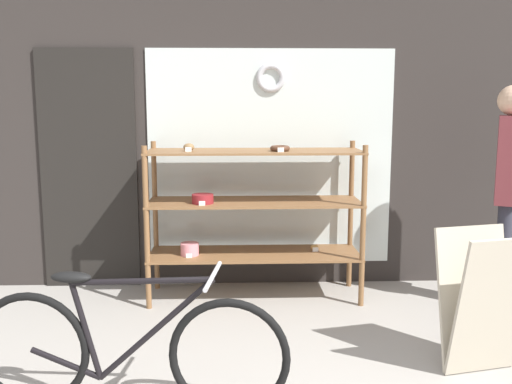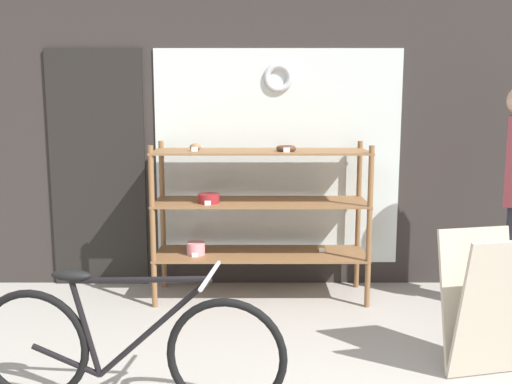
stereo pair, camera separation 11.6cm
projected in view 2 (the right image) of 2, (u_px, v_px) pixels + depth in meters
storefront_facade at (248, 109)px, 5.02m from camera, size 5.08×0.13×3.24m
display_case at (254, 206)px, 4.74m from camera, size 1.77×0.54×1.31m
bicycle at (123, 347)px, 3.05m from camera, size 1.72×0.46×0.78m
sandwich_board at (483, 305)px, 3.42m from camera, size 0.55×0.48×0.88m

